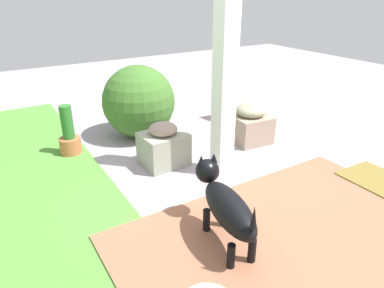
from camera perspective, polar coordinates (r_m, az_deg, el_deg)
name	(u,v)px	position (r m, az deg, el deg)	size (l,w,h in m)	color
ground_plane	(235,176)	(3.29, 7.01, -5.27)	(12.00, 12.00, 0.00)	#A1959E
brick_path	(308,250)	(2.55, 18.32, -16.08)	(1.80, 2.40, 0.02)	#9C6146
porch_pillar	(225,66)	(3.02, 5.42, 12.54)	(0.16, 0.16, 2.01)	white
stone_planter_nearest	(250,124)	(3.98, 9.40, 3.21)	(0.45, 0.43, 0.44)	gray
stone_planter_mid	(164,146)	(3.42, -4.64, -0.31)	(0.38, 0.44, 0.43)	gray
round_shrub	(139,102)	(4.06, -8.66, 6.82)	(0.82, 0.82, 0.82)	#3A6727
terracotta_pot_tall	(69,137)	(3.85, -19.34, 1.10)	(0.22, 0.22, 0.52)	#BC633E
terracotta_pot_spiky	(223,100)	(4.61, 5.03, 7.07)	(0.23, 0.23, 0.54)	#BC6C4C
dog	(225,204)	(2.34, 5.47, -9.68)	(0.77, 0.32, 0.53)	black
doormat	(379,181)	(3.58, 28.14, -5.37)	(0.60, 0.47, 0.03)	olive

